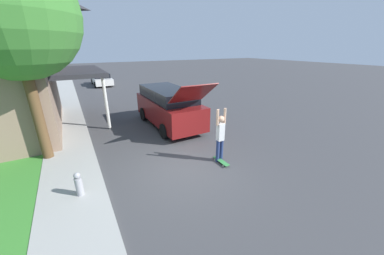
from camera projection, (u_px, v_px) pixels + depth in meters
ground_plane at (184, 167)px, 7.82m from camera, size 120.00×120.00×0.00m
sidewalk at (68, 131)px, 11.01m from camera, size 1.80×80.00×0.10m
lawn_tree_near at (11, 15)px, 6.59m from camera, size 4.05×4.05×7.00m
suv_parked at (168, 106)px, 11.61m from camera, size 2.13×5.84×2.73m
car_down_street at (102, 79)px, 24.31m from camera, size 1.95×4.59×1.35m
skateboarder at (220, 135)px, 7.86m from camera, size 0.41×0.24×2.07m
skateboard at (221, 161)px, 8.05m from camera, size 0.20×0.82×0.10m
fire_hydrant at (79, 184)px, 6.09m from camera, size 0.20×0.20×0.73m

